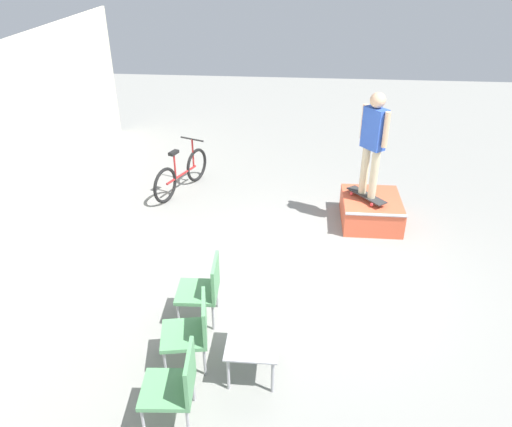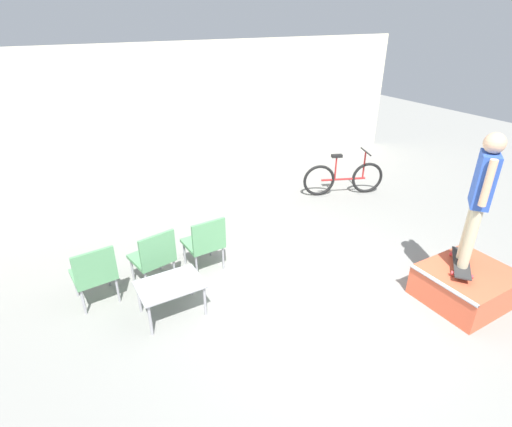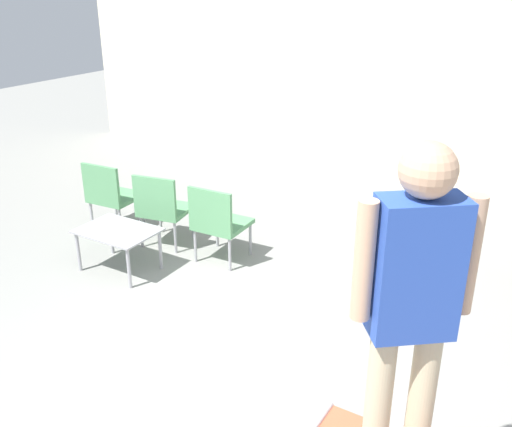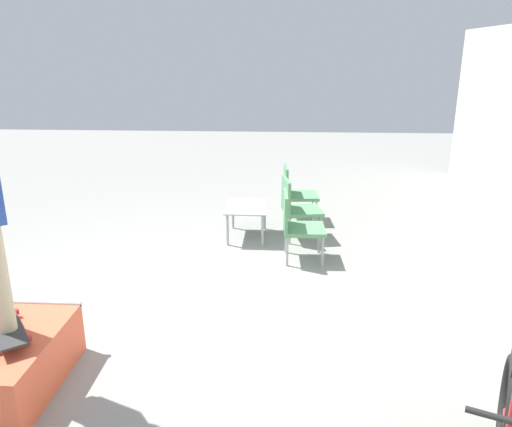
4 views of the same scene
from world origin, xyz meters
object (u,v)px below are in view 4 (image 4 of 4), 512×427
Objects in this scene: skateboard_on_ramp at (6,325)px; patio_chair_right at (297,223)px; patio_chair_left at (295,191)px; patio_chair_center at (296,205)px; coffee_table at (247,210)px.

skateboard_on_ramp is 0.84× the size of patio_chair_right.
patio_chair_left is 1.00× the size of patio_chair_right.
skateboard_on_ramp is 4.85m from patio_chair_left.
patio_chair_left and patio_chair_center have the same top height.
patio_chair_right reaches higher than skateboard_on_ramp.
coffee_table is 0.92× the size of patio_chair_right.
coffee_table is 0.71m from patio_chair_center.
skateboard_on_ramp is at bearing 147.42° from patio_chair_left.
patio_chair_right reaches higher than coffee_table.
patio_chair_left is at bearing 138.09° from coffee_table.
skateboard_on_ramp is 0.84× the size of patio_chair_left.
skateboard_on_ramp is at bearing -24.72° from coffee_table.
patio_chair_center is at bearing -2.36° from patio_chair_right.
skateboard_on_ramp is at bearing 135.93° from patio_chair_center.
patio_chair_left and patio_chair_right have the same top height.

